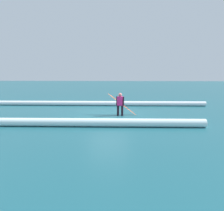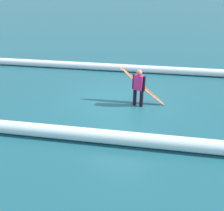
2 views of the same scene
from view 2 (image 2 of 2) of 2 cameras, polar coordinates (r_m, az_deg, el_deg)
ground_plane at (r=10.38m, az=1.60°, el=0.90°), size 164.71×164.71×0.00m
surfer at (r=9.78m, az=5.89°, el=4.28°), size 0.50×0.31×1.44m
surfboard at (r=10.11m, az=6.70°, el=4.30°), size 1.87×0.38×1.41m
wave_crest_foreground at (r=14.40m, az=-4.49°, el=8.63°), size 20.17×1.19×0.39m
wave_crest_midground at (r=8.35m, az=-16.93°, el=-5.09°), size 14.26×1.07×0.42m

